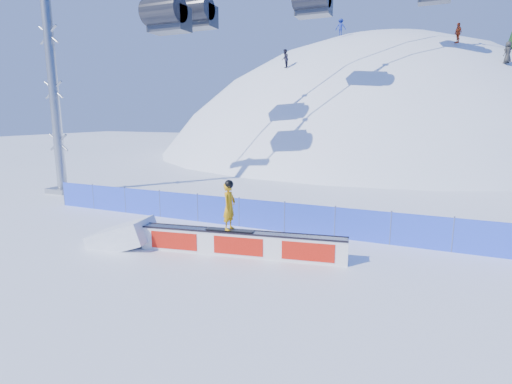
% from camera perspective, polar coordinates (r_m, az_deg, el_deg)
% --- Properties ---
extents(ground, '(160.00, 160.00, 0.00)m').
position_cam_1_polar(ground, '(12.54, -7.37, -10.55)').
color(ground, white).
rests_on(ground, ground).
extents(snow_hill, '(64.00, 64.00, 64.00)m').
position_cam_1_polar(snow_hill, '(56.99, 15.86, -12.85)').
color(snow_hill, white).
rests_on(snow_hill, ground).
extents(safety_fence, '(22.05, 0.05, 1.30)m').
position_cam_1_polar(safety_fence, '(16.19, 0.76, -3.27)').
color(safety_fence, blue).
rests_on(safety_fence, ground).
extents(rail_box, '(6.96, 1.62, 0.84)m').
position_cam_1_polar(rail_box, '(13.27, -2.30, -7.35)').
color(rail_box, white).
rests_on(rail_box, ground).
extents(snow_ramp, '(2.46, 1.76, 1.41)m').
position_cam_1_polar(snow_ramp, '(15.16, -18.43, -7.20)').
color(snow_ramp, white).
rests_on(snow_ramp, ground).
extents(snowboarder, '(1.64, 0.58, 1.69)m').
position_cam_1_polar(snowboarder, '(13.03, -3.84, -1.97)').
color(snowboarder, black).
rests_on(snowboarder, rail_box).
extents(distant_skiers, '(18.61, 8.66, 5.75)m').
position_cam_1_polar(distant_skiers, '(40.59, 17.19, 19.94)').
color(distant_skiers, black).
rests_on(distant_skiers, ground).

